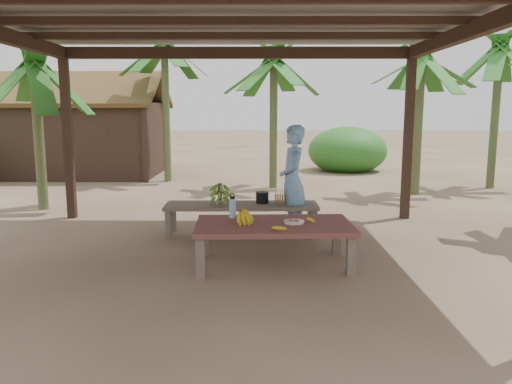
{
  "coord_description": "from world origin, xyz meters",
  "views": [
    {
      "loc": [
        0.34,
        -5.93,
        1.79
      ],
      "look_at": [
        0.31,
        0.11,
        0.8
      ],
      "focal_mm": 35.0,
      "sensor_mm": 36.0,
      "label": 1
    }
  ],
  "objects_px": {
    "water_flask": "(232,207)",
    "woman": "(293,180)",
    "ripe_banana_bunch": "(241,216)",
    "bench": "(241,208)",
    "cooking_pot": "(262,198)",
    "work_table": "(274,229)",
    "plate": "(294,222)"
  },
  "relations": [
    {
      "from": "work_table",
      "to": "woman",
      "type": "distance_m",
      "value": 1.55
    },
    {
      "from": "plate",
      "to": "woman",
      "type": "relative_size",
      "value": 0.15
    },
    {
      "from": "ripe_banana_bunch",
      "to": "cooking_pot",
      "type": "height_order",
      "value": "ripe_banana_bunch"
    },
    {
      "from": "plate",
      "to": "water_flask",
      "type": "height_order",
      "value": "water_flask"
    },
    {
      "from": "bench",
      "to": "ripe_banana_bunch",
      "type": "height_order",
      "value": "ripe_banana_bunch"
    },
    {
      "from": "water_flask",
      "to": "woman",
      "type": "bearing_deg",
      "value": 55.26
    },
    {
      "from": "ripe_banana_bunch",
      "to": "woman",
      "type": "relative_size",
      "value": 0.18
    },
    {
      "from": "water_flask",
      "to": "cooking_pot",
      "type": "bearing_deg",
      "value": 73.23
    },
    {
      "from": "ripe_banana_bunch",
      "to": "water_flask",
      "type": "height_order",
      "value": "water_flask"
    },
    {
      "from": "work_table",
      "to": "water_flask",
      "type": "relative_size",
      "value": 6.07
    },
    {
      "from": "cooking_pot",
      "to": "woman",
      "type": "relative_size",
      "value": 0.12
    },
    {
      "from": "ripe_banana_bunch",
      "to": "plate",
      "type": "bearing_deg",
      "value": 0.03
    },
    {
      "from": "work_table",
      "to": "ripe_banana_bunch",
      "type": "bearing_deg",
      "value": 178.62
    },
    {
      "from": "work_table",
      "to": "bench",
      "type": "bearing_deg",
      "value": 104.03
    },
    {
      "from": "bench",
      "to": "cooking_pot",
      "type": "height_order",
      "value": "cooking_pot"
    },
    {
      "from": "water_flask",
      "to": "woman",
      "type": "relative_size",
      "value": 0.19
    },
    {
      "from": "work_table",
      "to": "plate",
      "type": "height_order",
      "value": "plate"
    },
    {
      "from": "ripe_banana_bunch",
      "to": "cooking_pot",
      "type": "distance_m",
      "value": 1.57
    },
    {
      "from": "water_flask",
      "to": "plate",
      "type": "bearing_deg",
      "value": -23.14
    },
    {
      "from": "bench",
      "to": "woman",
      "type": "distance_m",
      "value": 0.84
    },
    {
      "from": "work_table",
      "to": "plate",
      "type": "relative_size",
      "value": 7.68
    },
    {
      "from": "plate",
      "to": "woman",
      "type": "xyz_separation_m",
      "value": [
        0.08,
        1.48,
        0.28
      ]
    },
    {
      "from": "bench",
      "to": "water_flask",
      "type": "xyz_separation_m",
      "value": [
        -0.07,
        -1.15,
        0.23
      ]
    },
    {
      "from": "ripe_banana_bunch",
      "to": "woman",
      "type": "xyz_separation_m",
      "value": [
        0.7,
        1.48,
        0.21
      ]
    },
    {
      "from": "work_table",
      "to": "water_flask",
      "type": "height_order",
      "value": "water_flask"
    },
    {
      "from": "bench",
      "to": "water_flask",
      "type": "distance_m",
      "value": 1.18
    },
    {
      "from": "bench",
      "to": "ripe_banana_bunch",
      "type": "xyz_separation_m",
      "value": [
        0.04,
        -1.46,
        0.19
      ]
    },
    {
      "from": "bench",
      "to": "cooking_pot",
      "type": "xyz_separation_m",
      "value": [
        0.3,
        0.08,
        0.13
      ]
    },
    {
      "from": "ripe_banana_bunch",
      "to": "cooking_pot",
      "type": "xyz_separation_m",
      "value": [
        0.26,
        1.55,
        -0.06
      ]
    },
    {
      "from": "plate",
      "to": "cooking_pot",
      "type": "xyz_separation_m",
      "value": [
        -0.36,
        1.55,
        0.01
      ]
    },
    {
      "from": "cooking_pot",
      "to": "bench",
      "type": "bearing_deg",
      "value": -165.04
    },
    {
      "from": "work_table",
      "to": "woman",
      "type": "height_order",
      "value": "woman"
    }
  ]
}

